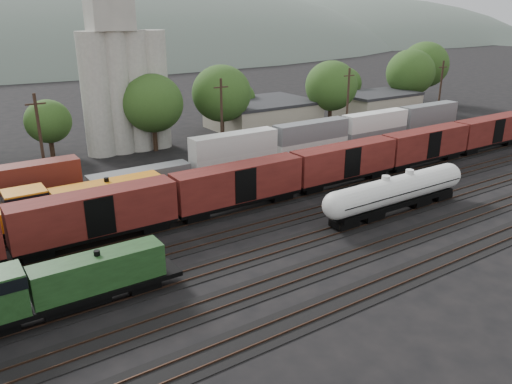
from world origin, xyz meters
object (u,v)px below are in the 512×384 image
green_locomotive (60,285)px  grain_silo (124,78)px  tank_car_a (384,194)px  orange_locomotive (77,203)px

green_locomotive → grain_silo: bearing=63.9°
green_locomotive → tank_car_a: size_ratio=0.97×
tank_car_a → orange_locomotive: size_ratio=0.88×
tank_car_a → orange_locomotive: bearing=151.4°
grain_silo → orange_locomotive: bearing=-119.8°
green_locomotive → orange_locomotive: (5.22, 15.00, 0.22)m
green_locomotive → tank_car_a: (32.76, 0.00, 0.15)m
green_locomotive → orange_locomotive: orange_locomotive is taller
tank_car_a → orange_locomotive: orange_locomotive is taller
green_locomotive → grain_silo: grain_silo is taller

